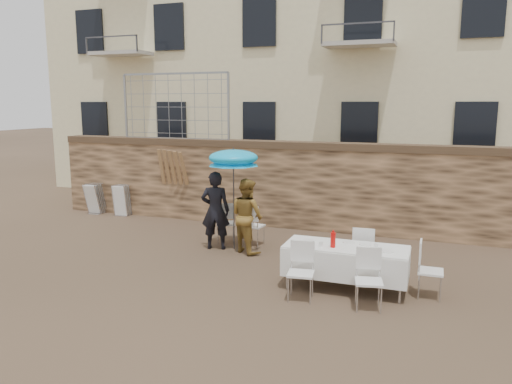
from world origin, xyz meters
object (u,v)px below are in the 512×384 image
(woman_dress, at_px, (247,216))
(soda_bottle, at_px, (333,240))
(banquet_table, at_px, (346,249))
(table_chair_side, at_px, (431,270))
(umbrella, at_px, (233,161))
(couple_chair_right, at_px, (254,225))
(chair_stack_left, at_px, (99,197))
(table_chair_back, at_px, (364,251))
(table_chair_front_left, at_px, (301,272))
(table_chair_front_right, at_px, (369,280))
(man_suit, at_px, (215,210))
(couple_chair_left, at_px, (226,222))
(chair_stack_right, at_px, (124,199))

(woman_dress, height_order, soda_bottle, woman_dress)
(banquet_table, height_order, table_chair_side, table_chair_side)
(umbrella, distance_m, couple_chair_right, 1.60)
(couple_chair_right, distance_m, banquet_table, 3.18)
(chair_stack_left, bearing_deg, table_chair_back, -19.29)
(woman_dress, distance_m, table_chair_side, 4.05)
(umbrella, bearing_deg, chair_stack_left, 158.11)
(table_chair_front_left, relative_size, table_chair_front_right, 1.00)
(man_suit, bearing_deg, table_chair_front_left, 123.90)
(woman_dress, bearing_deg, couple_chair_left, -5.42)
(couple_chair_right, relative_size, table_chair_side, 1.00)
(couple_chair_left, bearing_deg, couple_chair_right, 154.72)
(umbrella, height_order, table_chair_front_left, umbrella)
(couple_chair_right, bearing_deg, table_chair_front_right, 142.46)
(couple_chair_left, relative_size, chair_stack_left, 1.04)
(couple_chair_right, distance_m, chair_stack_left, 5.75)
(table_chair_front_left, bearing_deg, banquet_table, 43.47)
(man_suit, relative_size, couple_chair_right, 1.81)
(umbrella, relative_size, table_chair_front_right, 2.18)
(umbrella, height_order, chair_stack_left, umbrella)
(table_chair_back, bearing_deg, chair_stack_left, -22.06)
(soda_bottle, bearing_deg, table_chair_front_left, -123.69)
(table_chair_side, bearing_deg, umbrella, 70.34)
(man_suit, distance_m, table_chair_back, 3.44)
(couple_chair_right, bearing_deg, couple_chair_left, 5.59)
(banquet_table, bearing_deg, table_chair_front_left, -128.66)
(couple_chair_right, distance_m, chair_stack_right, 4.90)
(woman_dress, relative_size, soda_bottle, 6.24)
(table_chair_side, bearing_deg, table_chair_back, 59.51)
(table_chair_side, bearing_deg, man_suit, 73.08)
(table_chair_back, xyz_separation_m, table_chair_side, (1.20, -0.70, 0.00))
(couple_chair_right, bearing_deg, chair_stack_left, -11.02)
(table_chair_front_right, relative_size, table_chair_side, 1.00)
(umbrella, bearing_deg, chair_stack_right, 154.10)
(umbrella, bearing_deg, table_chair_front_right, -35.45)
(couple_chair_left, relative_size, table_chair_front_right, 1.00)
(couple_chair_left, distance_m, soda_bottle, 3.68)
(soda_bottle, bearing_deg, chair_stack_right, 150.98)
(couple_chair_left, height_order, soda_bottle, soda_bottle)
(table_chair_front_left, relative_size, table_chair_side, 1.00)
(umbrella, relative_size, banquet_table, 1.00)
(table_chair_front_left, relative_size, table_chair_back, 1.00)
(soda_bottle, bearing_deg, woman_dress, 143.74)
(woman_dress, bearing_deg, soda_bottle, 174.58)
(table_chair_front_right, relative_size, chair_stack_left, 1.04)
(table_chair_front_left, bearing_deg, soda_bottle, 48.44)
(table_chair_side, xyz_separation_m, chair_stack_left, (-9.36, 3.56, -0.02))
(table_chair_front_left, bearing_deg, chair_stack_left, 141.22)
(couple_chair_right, height_order, table_chair_front_left, same)
(chair_stack_right, bearing_deg, table_chair_front_left, -34.30)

